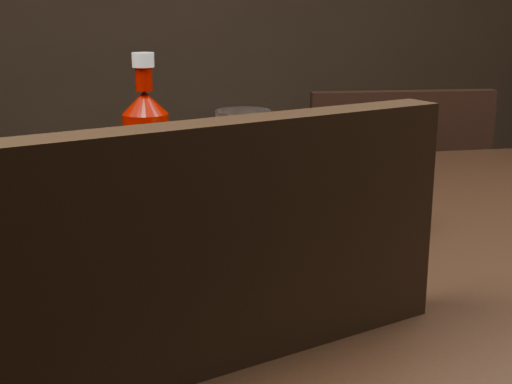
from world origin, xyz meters
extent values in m
cube|color=black|center=(0.00, 0.00, 0.73)|extent=(1.20, 0.80, 0.04)
cube|color=black|center=(0.45, 0.71, 0.43)|extent=(0.41, 0.41, 0.04)
cylinder|color=white|center=(0.04, 0.00, 0.76)|extent=(0.26, 0.26, 0.01)
cube|color=beige|center=(0.05, 0.00, 0.77)|extent=(0.11, 0.10, 0.02)
cube|color=beige|center=(0.15, -0.01, 0.77)|extent=(0.10, 0.10, 0.02)
cylinder|color=#7E0900|center=(-0.08, 0.16, 0.81)|extent=(0.06, 0.06, 0.12)
cylinder|color=white|center=(0.06, 0.19, 0.81)|extent=(0.08, 0.08, 0.12)
camera|label=1|loc=(-0.11, -0.77, 1.01)|focal=50.00mm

